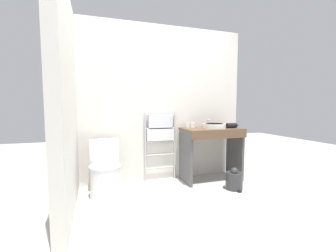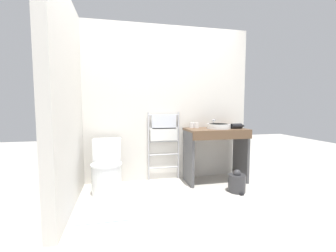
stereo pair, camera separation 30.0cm
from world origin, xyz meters
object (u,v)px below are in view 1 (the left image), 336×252
object	(u,v)px
cup_near_wall	(188,125)
toilet	(105,173)
towel_radiator	(161,132)
sink_basin	(214,126)
hair_dryer	(231,125)
trash_bin	(234,180)
cup_near_edge	(193,125)

from	to	relation	value
cup_near_wall	toilet	bearing A→B (deg)	-167.28
towel_radiator	sink_basin	world-z (taller)	towel_radiator
towel_radiator	hair_dryer	distance (m)	1.14
cup_near_wall	trash_bin	world-z (taller)	cup_near_wall
cup_near_edge	trash_bin	xyz separation A→B (m)	(0.38, -0.62, -0.75)
sink_basin	toilet	bearing A→B (deg)	-176.64
toilet	hair_dryer	xyz separation A→B (m)	(1.97, 0.05, 0.58)
trash_bin	cup_near_wall	bearing A→B (deg)	124.24
sink_basin	hair_dryer	distance (m)	0.28
cup_near_wall	trash_bin	distance (m)	1.10
trash_bin	hair_dryer	bearing A→B (deg)	63.24
towel_radiator	cup_near_wall	size ratio (longest dim) A/B	12.37
cup_near_wall	cup_near_edge	xyz separation A→B (m)	(0.07, -0.04, -0.00)
towel_radiator	hair_dryer	xyz separation A→B (m)	(1.10, -0.30, 0.10)
toilet	cup_near_wall	world-z (taller)	cup_near_wall
cup_near_wall	towel_radiator	bearing A→B (deg)	173.59
towel_radiator	trash_bin	xyz separation A→B (m)	(0.89, -0.71, -0.64)
cup_near_wall	sink_basin	bearing A→B (deg)	-27.80
toilet	towel_radiator	world-z (taller)	towel_radiator
toilet	towel_radiator	xyz separation A→B (m)	(0.87, 0.35, 0.47)
towel_radiator	toilet	bearing A→B (deg)	-158.30
toilet	cup_near_wall	xyz separation A→B (m)	(1.31, 0.30, 0.58)
toilet	cup_near_edge	xyz separation A→B (m)	(1.38, 0.26, 0.58)
sink_basin	cup_near_wall	world-z (taller)	cup_near_wall
sink_basin	cup_near_wall	xyz separation A→B (m)	(-0.37, 0.20, 0.01)
cup_near_wall	trash_bin	size ratio (longest dim) A/B	0.28
cup_near_edge	trash_bin	distance (m)	1.04
hair_dryer	trash_bin	xyz separation A→B (m)	(-0.21, -0.41, -0.75)
cup_near_edge	trash_bin	bearing A→B (deg)	-58.65
towel_radiator	cup_near_edge	world-z (taller)	towel_radiator
cup_near_edge	cup_near_wall	bearing A→B (deg)	151.22
toilet	cup_near_edge	distance (m)	1.52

